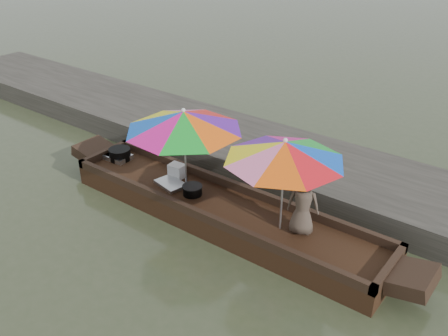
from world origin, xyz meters
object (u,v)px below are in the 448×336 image
Objects in this scene: supply_bag at (177,171)px; tray_crayfish at (117,157)px; cooking_pot at (120,154)px; charcoal_grill at (192,191)px; tray_scallop at (171,184)px; umbrella_stern at (283,185)px; vendor at (303,204)px; boat_hull at (220,213)px; umbrella_bow at (185,151)px.

tray_crayfish is at bearing -173.69° from supply_bag.
cooking_pot is 2.04m from charcoal_grill.
tray_scallop is 0.30× the size of umbrella_stern.
tray_crayfish is 4.19m from vendor.
boat_hull is 2.63m from cooking_pot.
vendor is (2.59, 0.15, 0.48)m from tray_scallop.
umbrella_bow is at bearing 5.76° from tray_scallop.
supply_bag is at bearing 167.82° from boat_hull.
supply_bag is at bearing 110.71° from tray_scallop.
charcoal_grill is 0.18× the size of umbrella_stern.
boat_hull is 21.30× the size of supply_bag.
umbrella_bow is at bearing -29.73° from supply_bag.
vendor reaches higher than boat_hull.
tray_scallop is 2.64m from vendor.
boat_hull is at bearing 0.00° from umbrella_bow.
supply_bag is at bearing -23.49° from vendor.
supply_bag is at bearing 154.10° from charcoal_grill.
tray_scallop is 0.82m from umbrella_bow.
cooking_pot is 1.52m from tray_scallop.
charcoal_grill reaches higher than tray_crayfish.
tray_crayfish is (-0.07, -0.02, -0.07)m from cooking_pot.
vendor is at bearing 4.46° from charcoal_grill.
umbrella_stern is (2.29, 0.04, 0.74)m from tray_scallop.
vendor reaches higher than cooking_pot.
umbrella_bow and umbrella_stern have the same top height.
umbrella_stern is (3.79, -0.12, 0.66)m from cooking_pot.
supply_bag reaches higher than tray_crayfish.
charcoal_grill is at bearing -15.90° from vendor.
umbrella_bow reaches higher than cooking_pot.
charcoal_grill is (2.03, -0.17, -0.03)m from cooking_pot.
umbrella_stern reaches higher than supply_bag.
vendor is at bearing -0.09° from cooking_pot.
supply_bag is 2.73m from vendor.
cooking_pot is 0.21× the size of umbrella_bow.
boat_hull is at bearing -15.92° from vendor.
supply_bag reaches higher than tray_scallop.
tray_crayfish is 2.06m from umbrella_bow.
umbrella_stern is (1.18, 0.00, 0.95)m from boat_hull.
charcoal_grill reaches higher than boat_hull.
vendor is (4.10, -0.01, 0.40)m from cooking_pot.
charcoal_grill is 1.19× the size of supply_bag.
vendor is (4.17, 0.01, 0.47)m from tray_crayfish.
umbrella_bow is 1.10× the size of umbrella_stern.
tray_scallop is 0.27× the size of umbrella_bow.
tray_scallop is (1.57, -0.14, -0.01)m from tray_crayfish.
cooking_pot is 0.79× the size of tray_crayfish.
umbrella_bow is at bearing 165.36° from charcoal_grill.
umbrella_bow is (1.86, -0.12, 0.66)m from cooking_pot.
cooking_pot reaches higher than boat_hull.
vendor is (1.48, 0.12, 0.69)m from boat_hull.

